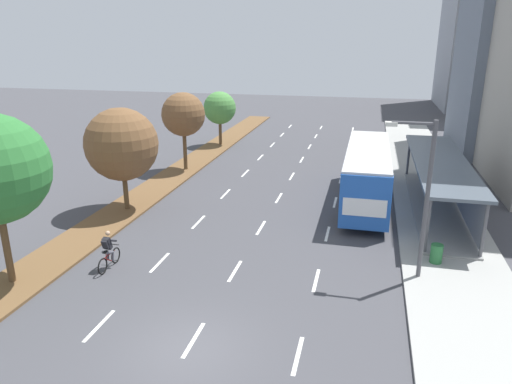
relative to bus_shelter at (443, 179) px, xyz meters
name	(u,v)px	position (x,y,z in m)	size (l,w,h in m)	color
ground_plane	(188,349)	(-9.53, -15.58, -1.86)	(140.00, 140.00, 0.00)	#424247
median_strip	(182,170)	(-17.83, 4.42, -1.80)	(2.60, 52.00, 0.12)	brown
sidewalk_right	(427,186)	(-0.28, 4.42, -1.79)	(4.50, 52.00, 0.15)	#9E9E99
lane_divider_left	(236,183)	(-13.03, 2.46, -1.86)	(0.14, 47.10, 0.01)	white
lane_divider_center	(286,186)	(-9.53, 2.46, -1.86)	(0.14, 47.10, 0.01)	white
lane_divider_right	(338,190)	(-6.03, 2.46, -1.86)	(0.14, 47.10, 0.01)	white
bus_shelter	(443,179)	(0.00, 0.00, 0.00)	(2.90, 14.15, 2.86)	gray
bus	(367,170)	(-4.28, 0.35, 0.20)	(2.54, 11.29, 3.37)	#2356B2
cyclist	(108,252)	(-14.91, -11.09, -1.07)	(0.46, 1.82, 1.71)	black
median_tree_second	(122,145)	(-17.70, -4.29, 2.04)	(4.09, 4.09, 5.84)	brown
median_tree_third	(183,115)	(-17.59, 4.66, 2.36)	(3.19, 3.19, 5.72)	brown
median_tree_fourth	(220,108)	(-17.68, 13.60, 1.61)	(2.94, 2.94, 4.84)	brown
streetlight	(423,190)	(-2.11, -8.98, 2.02)	(1.91, 0.24, 6.50)	#4C4C51
trash_bin	(436,254)	(-1.08, -7.50, -1.29)	(0.52, 0.52, 0.85)	#286B38
building_mid_right	(501,66)	(6.15, 17.46, 5.45)	(6.08, 11.20, 14.63)	slate
building_far_right	(493,49)	(9.54, 36.66, 6.36)	(7.78, 10.45, 16.45)	#A39E93
building_tall_right	(488,22)	(10.47, 46.06, 9.66)	(10.68, 15.49, 23.06)	#8E939E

